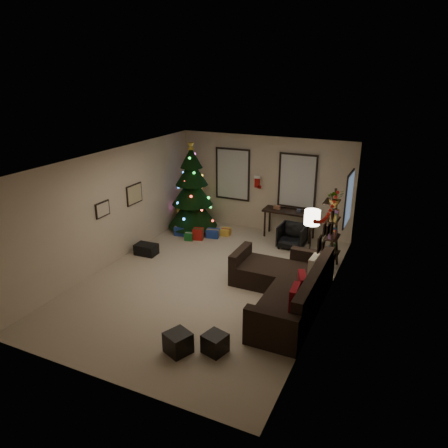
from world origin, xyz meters
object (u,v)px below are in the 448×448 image
(christmas_tree, at_px, (192,194))
(bookshelf, at_px, (333,232))
(desk, at_px, (290,214))
(sofa, at_px, (286,289))
(desk_chair, at_px, (292,236))

(christmas_tree, relative_size, bookshelf, 1.40)
(desk, bearing_deg, sofa, -74.05)
(sofa, relative_size, desk, 2.03)
(desk_chair, bearing_deg, sofa, -74.47)
(sofa, relative_size, desk_chair, 4.63)
(desk, height_order, bookshelf, bookshelf)
(christmas_tree, bearing_deg, desk_chair, -1.42)
(christmas_tree, bearing_deg, sofa, -37.46)
(sofa, distance_m, bookshelf, 2.08)
(desk, distance_m, bookshelf, 2.06)
(sofa, bearing_deg, christmas_tree, 142.54)
(bookshelf, bearing_deg, christmas_tree, 168.13)
(desk_chair, bearing_deg, bookshelf, -32.90)
(bookshelf, bearing_deg, desk, 134.99)
(desk, bearing_deg, christmas_tree, -167.93)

